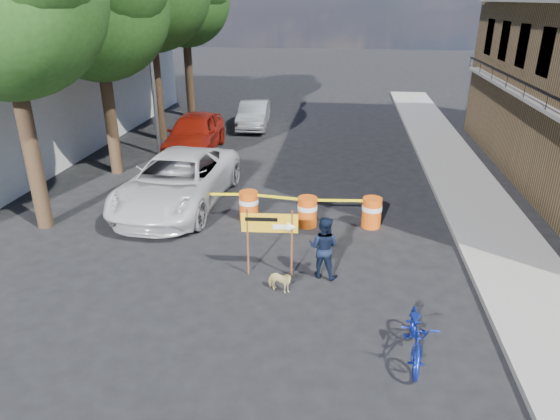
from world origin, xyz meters
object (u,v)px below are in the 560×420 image
(barrel_far_left, at_px, (179,205))
(bicycle, at_px, (419,314))
(sedan_red, at_px, (195,133))
(barrel_mid_right, at_px, (307,211))
(dog, at_px, (280,281))
(pedestrian, at_px, (324,247))
(barrel_mid_left, at_px, (249,205))
(detour_sign, at_px, (276,228))
(barrel_far_right, at_px, (372,212))
(suv_white, at_px, (178,181))
(sedan_silver, at_px, (254,115))

(barrel_far_left, height_order, bicycle, bicycle)
(bicycle, distance_m, sedan_red, 14.91)
(barrel_mid_right, distance_m, bicycle, 6.10)
(dog, bearing_deg, pedestrian, -29.17)
(dog, bearing_deg, barrel_mid_left, 39.36)
(dog, bearing_deg, detour_sign, 32.24)
(barrel_mid_right, height_order, bicycle, bicycle)
(barrel_far_right, height_order, detour_sign, detour_sign)
(suv_white, bearing_deg, barrel_far_left, -68.05)
(barrel_far_left, relative_size, barrel_far_right, 1.00)
(pedestrian, bearing_deg, barrel_mid_right, -62.79)
(pedestrian, bearing_deg, detour_sign, 20.75)
(barrel_far_right, xyz_separation_m, pedestrian, (-1.27, -3.02, 0.30))
(barrel_far_right, relative_size, bicycle, 0.48)
(barrel_mid_left, height_order, pedestrian, pedestrian)
(dog, bearing_deg, suv_white, 58.51)
(barrel_mid_right, xyz_separation_m, sedan_red, (-5.44, 7.09, 0.38))
(barrel_far_left, relative_size, suv_white, 0.15)
(barrel_far_right, height_order, sedan_red, sedan_red)
(barrel_mid_left, bearing_deg, barrel_far_right, -0.89)
(bicycle, bearing_deg, pedestrian, 128.47)
(detour_sign, bearing_deg, sedan_red, 112.48)
(bicycle, bearing_deg, barrel_mid_left, 130.48)
(barrel_mid_right, bearing_deg, sedan_red, 127.50)
(barrel_mid_right, relative_size, suv_white, 0.15)
(barrel_mid_left, height_order, detour_sign, detour_sign)
(detour_sign, xyz_separation_m, dog, (0.17, -0.73, -0.98))
(barrel_far_right, relative_size, dog, 1.41)
(pedestrian, xyz_separation_m, dog, (-0.94, -0.84, -0.50))
(bicycle, relative_size, dog, 2.94)
(pedestrian, distance_m, bicycle, 3.30)
(barrel_far_right, distance_m, bicycle, 5.80)
(barrel_mid_left, relative_size, suv_white, 0.15)
(barrel_far_right, height_order, bicycle, bicycle)
(barrel_mid_left, bearing_deg, pedestrian, -52.25)
(barrel_mid_right, relative_size, bicycle, 0.48)
(barrel_mid_left, bearing_deg, sedan_red, 118.08)
(barrel_mid_right, bearing_deg, pedestrian, -78.10)
(barrel_far_left, bearing_deg, sedan_red, 102.46)
(sedan_red, bearing_deg, barrel_mid_right, -55.09)
(barrel_mid_left, xyz_separation_m, sedan_red, (-3.65, 6.85, 0.38))
(barrel_far_left, xyz_separation_m, dog, (3.53, -3.69, -0.20))
(suv_white, xyz_separation_m, sedan_silver, (0.54, 10.83, -0.17))
(pedestrian, distance_m, suv_white, 6.23)
(barrel_mid_right, height_order, detour_sign, detour_sign)
(barrel_far_left, relative_size, dog, 1.41)
(barrel_mid_right, relative_size, sedan_red, 0.18)
(pedestrian, relative_size, suv_white, 0.26)
(detour_sign, bearing_deg, bicycle, -45.24)
(barrel_far_right, bearing_deg, dog, -119.83)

